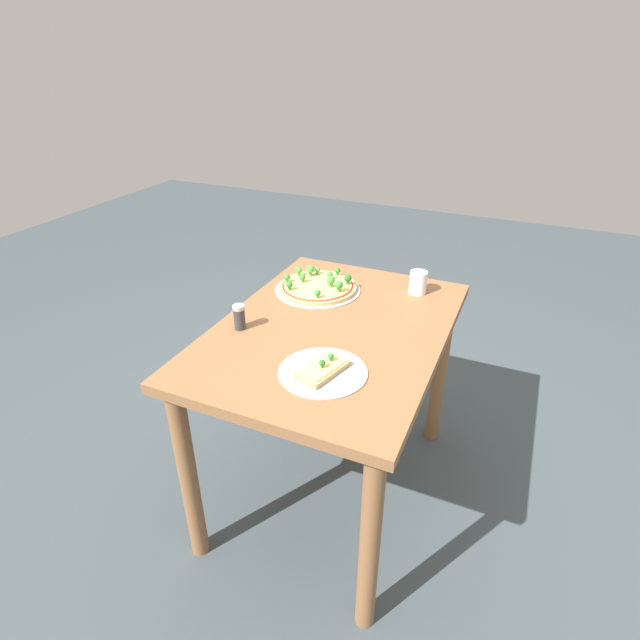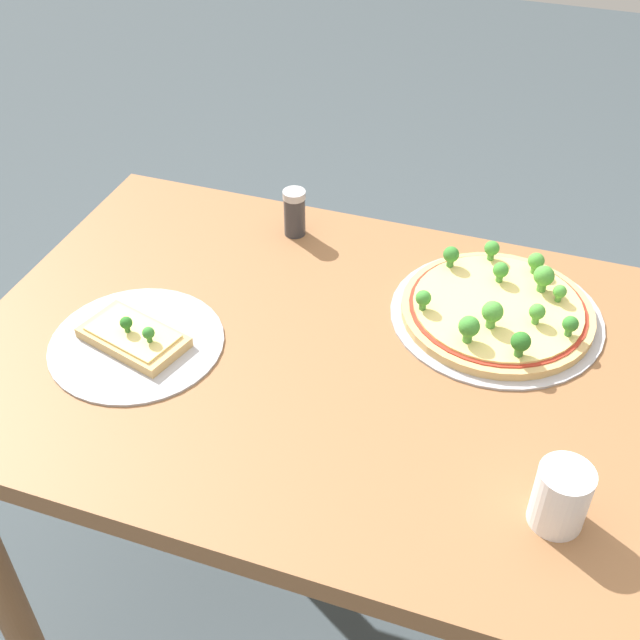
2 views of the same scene
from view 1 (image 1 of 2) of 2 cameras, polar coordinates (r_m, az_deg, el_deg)
ground_plane at (r=2.17m, az=1.18°, el=-18.34°), size 8.00×8.00×0.00m
dining_table at (r=1.76m, az=1.39°, el=-4.14°), size 1.05×0.74×0.76m
pizza_tray_whole at (r=1.94m, az=-0.23°, el=3.89°), size 0.33×0.33×0.07m
pizza_tray_slice at (r=1.46m, az=0.32°, el=-5.77°), size 0.26×0.26×0.05m
drinking_cup at (r=1.94m, az=11.14°, el=4.24°), size 0.07×0.07×0.09m
condiment_shaker at (r=1.68m, az=-9.20°, el=0.35°), size 0.04×0.04×0.09m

